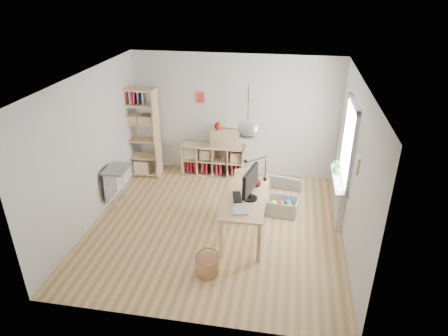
% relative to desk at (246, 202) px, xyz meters
% --- Properties ---
extents(ground, '(4.50, 4.50, 0.00)m').
position_rel_desk_xyz_m(ground, '(-0.55, 0.15, -0.66)').
color(ground, tan).
rests_on(ground, ground).
extents(room_shell, '(4.50, 4.50, 4.50)m').
position_rel_desk_xyz_m(room_shell, '(-0.00, 0.00, 1.34)').
color(room_shell, silver).
rests_on(room_shell, ground).
extents(window_unit, '(0.07, 1.16, 1.46)m').
position_rel_desk_xyz_m(window_unit, '(1.68, 0.75, 0.89)').
color(window_unit, white).
rests_on(window_unit, ground).
extents(radiator, '(0.10, 0.80, 0.80)m').
position_rel_desk_xyz_m(radiator, '(1.64, 0.75, -0.26)').
color(radiator, silver).
rests_on(radiator, ground).
extents(windowsill, '(0.22, 1.20, 0.06)m').
position_rel_desk_xyz_m(windowsill, '(1.59, 0.75, 0.17)').
color(windowsill, silver).
rests_on(windowsill, radiator).
extents(desk, '(0.70, 1.50, 0.75)m').
position_rel_desk_xyz_m(desk, '(0.00, 0.00, 0.00)').
color(desk, tan).
rests_on(desk, ground).
extents(cube_shelf, '(1.40, 0.38, 0.72)m').
position_rel_desk_xyz_m(cube_shelf, '(-1.02, 2.23, -0.36)').
color(cube_shelf, tan).
rests_on(cube_shelf, ground).
extents(tall_bookshelf, '(0.80, 0.38, 2.00)m').
position_rel_desk_xyz_m(tall_bookshelf, '(-2.59, 1.95, 0.43)').
color(tall_bookshelf, tan).
rests_on(tall_bookshelf, ground).
extents(side_table, '(0.40, 0.55, 0.85)m').
position_rel_desk_xyz_m(side_table, '(-2.59, 0.50, 0.01)').
color(side_table, gray).
rests_on(side_table, ground).
extents(chair, '(0.60, 0.60, 0.93)m').
position_rel_desk_xyz_m(chair, '(-0.03, 0.62, -0.13)').
color(chair, gray).
rests_on(chair, ground).
extents(wicker_basket, '(0.35, 0.35, 0.49)m').
position_rel_desk_xyz_m(wicker_basket, '(-0.44, -1.12, -0.50)').
color(wicker_basket, '#9A6A45').
rests_on(wicker_basket, ground).
extents(storage_chest, '(0.69, 0.76, 0.63)m').
position_rel_desk_xyz_m(storage_chest, '(0.62, 0.87, -0.45)').
color(storage_chest, silver).
rests_on(storage_chest, ground).
extents(monitor, '(0.25, 0.63, 0.55)m').
position_rel_desk_xyz_m(monitor, '(0.07, -0.03, 0.40)').
color(monitor, black).
rests_on(monitor, desk).
extents(keyboard, '(0.21, 0.39, 0.02)m').
position_rel_desk_xyz_m(keyboard, '(-0.14, -0.02, 0.10)').
color(keyboard, black).
rests_on(keyboard, desk).
extents(task_lamp, '(0.43, 0.16, 0.45)m').
position_rel_desk_xyz_m(task_lamp, '(0.06, 0.61, 0.40)').
color(task_lamp, black).
rests_on(task_lamp, desk).
extents(yarn_ball, '(0.16, 0.16, 0.16)m').
position_rel_desk_xyz_m(yarn_ball, '(0.14, 0.39, 0.17)').
color(yarn_ball, '#4D0A0F').
rests_on(yarn_ball, desk).
extents(paper_tray, '(0.31, 0.35, 0.03)m').
position_rel_desk_xyz_m(paper_tray, '(-0.05, -0.43, 0.11)').
color(paper_tray, silver).
rests_on(paper_tray, desk).
extents(drawer_chest, '(0.65, 0.32, 0.37)m').
position_rel_desk_xyz_m(drawer_chest, '(-0.72, 2.19, 0.25)').
color(drawer_chest, tan).
rests_on(drawer_chest, cube_shelf).
extents(red_vase, '(0.16, 0.16, 0.19)m').
position_rel_desk_xyz_m(red_vase, '(-0.88, 2.19, 0.53)').
color(red_vase, maroon).
rests_on(red_vase, drawer_chest).
extents(potted_plant, '(0.32, 0.30, 0.30)m').
position_rel_desk_xyz_m(potted_plant, '(1.57, 0.99, 0.35)').
color(potted_plant, '#2A6C28').
rests_on(potted_plant, windowsill).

